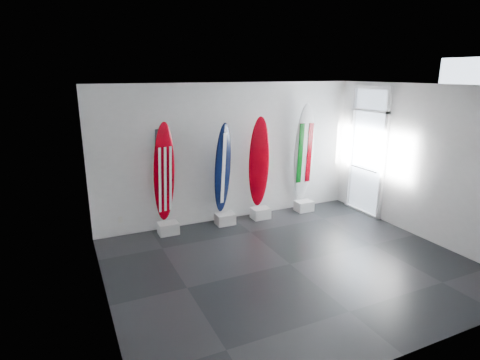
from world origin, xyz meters
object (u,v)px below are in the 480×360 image
surfboard_navy (223,169)px  surfboard_italy (304,153)px  surfboard_swiss (259,163)px  surfboard_usa (164,173)px

surfboard_navy → surfboard_italy: bearing=-19.6°
surfboard_swiss → surfboard_usa: bearing=-169.6°
surfboard_swiss → surfboard_italy: size_ratio=0.90×
surfboard_swiss → surfboard_italy: (1.17, 0.00, 0.12)m
surfboard_navy → surfboard_swiss: surfboard_swiss is taller
surfboard_usa → surfboard_navy: bearing=-13.0°
surfboard_italy → surfboard_navy: bearing=-179.6°
surfboard_usa → surfboard_swiss: bearing=-13.0°
surfboard_italy → surfboard_usa: bearing=-179.6°
surfboard_navy → surfboard_swiss: size_ratio=0.96×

